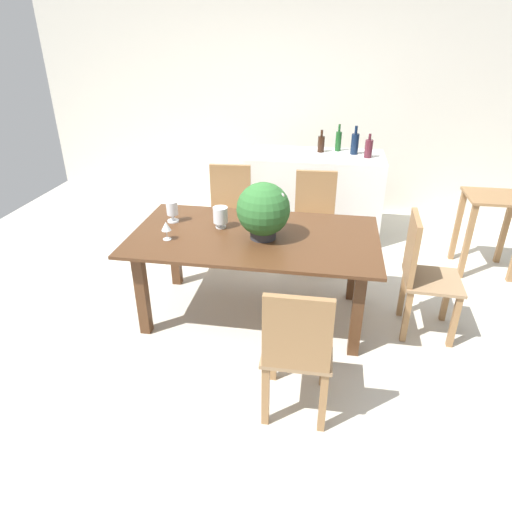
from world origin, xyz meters
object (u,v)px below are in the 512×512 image
(chair_near_right, at_px, (297,348))
(crystal_vase_left, at_px, (220,216))
(chair_foot_end, at_px, (421,270))
(kitchen_counter, at_px, (313,195))
(wine_glass, at_px, (166,227))
(chair_far_right, at_px, (315,214))
(chair_far_left, at_px, (230,208))
(crystal_vase_center_near, at_px, (172,210))
(flower_centerpiece, at_px, (263,210))
(wine_bottle_dark, at_px, (338,141))
(side_table, at_px, (491,218))
(wine_bottle_amber, at_px, (369,148))
(wine_bottle_green, at_px, (321,144))
(dining_table, at_px, (254,247))
(wine_bottle_tall, at_px, (355,143))

(chair_near_right, xyz_separation_m, crystal_vase_left, (-0.72, 1.14, 0.32))
(chair_foot_end, xyz_separation_m, kitchen_counter, (-0.90, 1.78, -0.07))
(chair_foot_end, relative_size, crystal_vase_left, 5.58)
(wine_glass, bearing_deg, chair_far_right, 49.22)
(chair_far_left, bearing_deg, crystal_vase_center_near, -110.33)
(flower_centerpiece, relative_size, crystal_vase_center_near, 2.48)
(wine_glass, xyz_separation_m, wine_bottle_dark, (1.25, 2.18, 0.20))
(kitchen_counter, distance_m, side_table, 1.82)
(kitchen_counter, bearing_deg, chair_far_left, -137.61)
(flower_centerpiece, xyz_separation_m, wine_bottle_amber, (0.85, 1.79, 0.07))
(crystal_vase_center_near, bearing_deg, wine_bottle_green, 57.18)
(dining_table, xyz_separation_m, chair_far_left, (-0.43, 1.04, -0.09))
(crystal_vase_center_near, height_order, kitchen_counter, kitchen_counter)
(kitchen_counter, bearing_deg, chair_near_right, -88.93)
(wine_glass, relative_size, side_table, 0.19)
(chair_far_left, distance_m, crystal_vase_center_near, 0.98)
(wine_bottle_green, xyz_separation_m, wine_bottle_amber, (0.50, -0.16, 0.01))
(flower_centerpiece, distance_m, crystal_vase_left, 0.41)
(crystal_vase_left, height_order, wine_glass, crystal_vase_left)
(dining_table, bearing_deg, wine_bottle_dark, 72.95)
(wine_bottle_tall, height_order, wine_bottle_green, wine_bottle_tall)
(chair_far_left, bearing_deg, chair_foot_end, -34.48)
(kitchen_counter, relative_size, wine_bottle_amber, 5.94)
(flower_centerpiece, height_order, wine_bottle_dark, wine_bottle_dark)
(chair_near_right, distance_m, wine_glass, 1.41)
(dining_table, distance_m, flower_centerpiece, 0.34)
(crystal_vase_left, bearing_deg, wine_bottle_amber, 53.61)
(flower_centerpiece, relative_size, wine_bottle_amber, 1.74)
(crystal_vase_left, relative_size, wine_bottle_amber, 0.69)
(chair_foot_end, relative_size, chair_near_right, 1.03)
(wine_glass, xyz_separation_m, side_table, (2.72, 1.33, -0.28))
(wine_bottle_dark, distance_m, side_table, 1.77)
(chair_far_right, relative_size, chair_foot_end, 0.97)
(dining_table, height_order, flower_centerpiece, flower_centerpiece)
(kitchen_counter, height_order, side_table, kitchen_counter)
(crystal_vase_center_near, height_order, wine_bottle_green, wine_bottle_green)
(chair_foot_end, bearing_deg, crystal_vase_center_near, 88.04)
(chair_far_left, relative_size, kitchen_counter, 0.64)
(wine_bottle_dark, bearing_deg, crystal_vase_left, -115.45)
(dining_table, distance_m, wine_glass, 0.70)
(crystal_vase_center_near, xyz_separation_m, wine_bottle_tall, (1.49, 1.72, 0.20))
(crystal_vase_left, relative_size, side_table, 0.22)
(wine_bottle_tall, bearing_deg, crystal_vase_center_near, -130.95)
(chair_near_right, bearing_deg, chair_far_left, -67.96)
(wine_bottle_green, bearing_deg, crystal_vase_center_near, -122.82)
(dining_table, height_order, kitchen_counter, kitchen_counter)
(chair_far_right, xyz_separation_m, flower_centerpiece, (-0.35, -1.08, 0.43))
(crystal_vase_left, distance_m, kitchen_counter, 1.85)
(wine_bottle_tall, height_order, side_table, wine_bottle_tall)
(chair_foot_end, xyz_separation_m, wine_bottle_dark, (-0.67, 1.98, 0.50))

